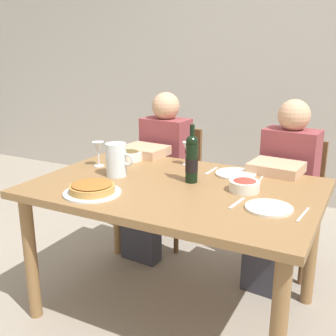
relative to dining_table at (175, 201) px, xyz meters
name	(u,v)px	position (x,y,z in m)	size (l,w,h in m)	color
ground_plane	(175,308)	(0.00, 0.00, -0.67)	(8.00, 8.00, 0.00)	gray
back_wall	(277,55)	(0.00, 2.14, 0.73)	(8.00, 0.10, 2.80)	#B2ADA3
dining_table	(175,201)	(0.00, 0.00, 0.00)	(1.50, 1.00, 0.76)	olive
wine_bottle	(192,159)	(0.06, 0.09, 0.22)	(0.07, 0.07, 0.32)	black
water_pitcher	(116,162)	(-0.37, -0.01, 0.18)	(0.17, 0.12, 0.19)	silver
baked_tart	(92,189)	(-0.31, -0.32, 0.12)	(0.29, 0.29, 0.06)	silver
salad_bowl	(244,185)	(0.36, 0.07, 0.13)	(0.16, 0.16, 0.07)	silver
olive_bowl	(130,155)	(-0.49, 0.32, 0.13)	(0.16, 0.16, 0.07)	white
wine_glass_left_diner	(188,149)	(-0.11, 0.39, 0.19)	(0.07, 0.07, 0.15)	silver
wine_glass_right_diner	(98,149)	(-0.58, 0.11, 0.20)	(0.07, 0.07, 0.15)	silver
dinner_plate_left_setting	(236,174)	(0.23, 0.32, 0.10)	(0.23, 0.23, 0.01)	silver
dinner_plate_right_setting	(269,208)	(0.53, -0.11, 0.10)	(0.22, 0.22, 0.01)	silver
fork_left_setting	(211,171)	(0.08, 0.32, 0.09)	(0.16, 0.01, 0.01)	silver
knife_left_setting	(261,178)	(0.38, 0.32, 0.09)	(0.18, 0.01, 0.01)	silver
knife_right_setting	(303,215)	(0.68, -0.11, 0.09)	(0.18, 0.01, 0.01)	silver
spoon_right_setting	(237,203)	(0.38, -0.11, 0.09)	(0.16, 0.01, 0.01)	silver
chair_left	(174,177)	(-0.44, 0.87, -0.17)	(0.43, 0.43, 0.87)	brown
diner_left	(158,169)	(-0.46, 0.64, -0.05)	(0.35, 0.52, 1.16)	#8E3D42
chair_right	(292,195)	(0.46, 0.87, -0.17)	(0.43, 0.43, 0.87)	brown
diner_right	(283,188)	(0.44, 0.63, -0.05)	(0.37, 0.53, 1.16)	#8E3D42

